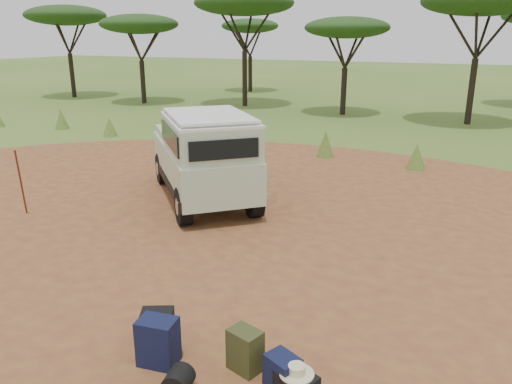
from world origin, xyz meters
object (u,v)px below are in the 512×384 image
at_px(safari_vehicle, 204,158).
at_px(backpack_navy, 158,342).
at_px(backpack_olive, 245,350).
at_px(walking_staff, 21,183).
at_px(backpack_black, 158,330).
at_px(duffel_navy, 283,373).

bearing_deg(safari_vehicle, backpack_navy, -17.32).
relative_size(safari_vehicle, backpack_olive, 8.37).
distance_m(safari_vehicle, walking_staff, 4.15).
distance_m(backpack_navy, backpack_olive, 1.09).
relative_size(walking_staff, backpack_olive, 2.99).
height_order(safari_vehicle, backpack_black, safari_vehicle).
bearing_deg(backpack_navy, safari_vehicle, 107.33).
distance_m(backpack_black, duffel_navy, 1.76).
relative_size(backpack_black, backpack_olive, 1.02).
relative_size(safari_vehicle, duffel_navy, 10.56).
bearing_deg(backpack_olive, backpack_navy, -143.98).
height_order(walking_staff, backpack_black, walking_staff).
xyz_separation_m(backpack_black, duffel_navy, (1.76, -0.03, -0.06)).
bearing_deg(backpack_black, backpack_navy, -80.74).
relative_size(backpack_navy, duffel_navy, 1.42).
bearing_deg(backpack_olive, walking_staff, 175.75).
relative_size(safari_vehicle, backpack_navy, 7.41).
height_order(safari_vehicle, walking_staff, safari_vehicle).
relative_size(backpack_olive, duffel_navy, 1.26).
bearing_deg(walking_staff, safari_vehicle, -2.05).
relative_size(backpack_navy, backpack_olive, 1.13).
xyz_separation_m(backpack_black, backpack_navy, (0.18, -0.24, 0.03)).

